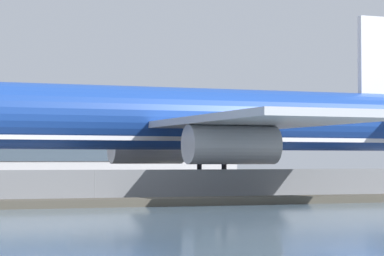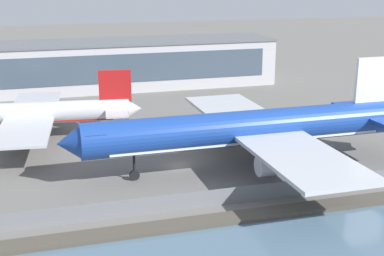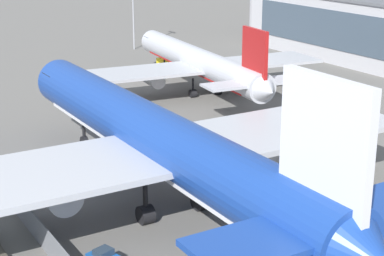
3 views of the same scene
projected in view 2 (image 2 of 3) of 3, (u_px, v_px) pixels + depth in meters
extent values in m
plane|color=#66635E|center=(178.00, 166.00, 85.02)|extent=(500.00, 500.00, 0.00)
cube|color=#474238|center=(220.00, 220.00, 66.06)|extent=(320.00, 3.00, 0.50)
cube|color=slate|center=(209.00, 199.00, 69.95)|extent=(280.00, 0.08, 2.33)
cylinder|color=slate|center=(209.00, 199.00, 69.95)|extent=(0.10, 0.10, 2.33)
cylinder|color=#193D93|center=(247.00, 128.00, 82.32)|extent=(50.90, 5.57, 5.39)
cone|color=#193D93|center=(69.00, 143.00, 74.98)|extent=(3.52, 5.13, 5.12)
cube|color=#232D3D|center=(94.00, 136.00, 75.75)|extent=(2.98, 4.59, 1.62)
cube|color=silver|center=(247.00, 137.00, 82.74)|extent=(43.26, 4.46, 0.97)
cube|color=#B7BABF|center=(299.00, 155.00, 71.97)|extent=(11.28, 24.46, 0.54)
cube|color=#B7BABF|center=(234.00, 112.00, 94.44)|extent=(11.28, 24.46, 0.54)
cylinder|color=#B7BABF|center=(282.00, 164.00, 73.84)|extent=(7.13, 2.99, 2.96)
cylinder|color=#B7BABF|center=(230.00, 125.00, 92.72)|extent=(7.13, 2.99, 2.96)
cube|color=silver|center=(376.00, 85.00, 86.91)|extent=(7.63, 0.67, 9.16)
cube|color=#193D93|center=(358.00, 108.00, 92.43)|extent=(5.12, 8.97, 0.43)
cylinder|color=black|center=(134.00, 165.00, 78.67)|extent=(0.38, 0.38, 3.15)
cylinder|color=black|center=(134.00, 175.00, 79.11)|extent=(1.51, 0.60, 1.51)
cylinder|color=black|center=(275.00, 158.00, 81.89)|extent=(0.43, 0.43, 3.15)
cylinder|color=black|center=(275.00, 167.00, 82.33)|extent=(1.74, 1.22, 1.73)
cylinder|color=black|center=(260.00, 146.00, 87.10)|extent=(0.43, 0.43, 3.15)
cylinder|color=black|center=(260.00, 156.00, 87.54)|extent=(1.74, 1.22, 1.73)
cylinder|color=silver|center=(19.00, 114.00, 97.00)|extent=(39.94, 8.30, 4.03)
cone|color=silver|center=(135.00, 109.00, 100.53)|extent=(3.00, 3.89, 3.63)
cube|color=#B21919|center=(20.00, 120.00, 97.32)|extent=(33.92, 6.86, 0.73)
cube|color=#B7BABF|center=(24.00, 131.00, 88.47)|extent=(10.75, 19.91, 0.40)
cube|color=#B7BABF|center=(36.00, 104.00, 106.49)|extent=(10.75, 19.91, 0.40)
cylinder|color=#B7BABF|center=(19.00, 136.00, 90.08)|extent=(5.77, 2.81, 2.22)
cylinder|color=#B7BABF|center=(29.00, 112.00, 105.22)|extent=(5.77, 2.81, 2.22)
cube|color=#B21919|center=(115.00, 88.00, 98.81)|extent=(5.98, 1.13, 6.85)
cube|color=silver|center=(117.00, 113.00, 96.56)|extent=(4.71, 7.38, 0.32)
cube|color=silver|center=(115.00, 104.00, 103.16)|extent=(4.71, 7.38, 0.32)
cylinder|color=black|center=(35.00, 133.00, 96.37)|extent=(0.32, 0.32, 2.36)
cylinder|color=black|center=(36.00, 139.00, 96.70)|extent=(1.39, 1.04, 1.30)
cylinder|color=black|center=(37.00, 127.00, 100.37)|extent=(0.32, 0.32, 2.36)
cylinder|color=black|center=(38.00, 133.00, 100.70)|extent=(1.39, 1.04, 1.30)
cube|color=#19519E|center=(331.00, 178.00, 78.17)|extent=(3.53, 2.46, 1.11)
cube|color=#283847|center=(330.00, 173.00, 77.74)|extent=(1.44, 1.55, 0.50)
cylinder|color=black|center=(330.00, 183.00, 77.22)|extent=(0.73, 0.41, 0.70)
cylinder|color=black|center=(323.00, 180.00, 78.31)|extent=(0.73, 0.41, 0.70)
cylinder|color=black|center=(339.00, 180.00, 78.26)|extent=(0.73, 0.41, 0.70)
cylinder|color=black|center=(332.00, 177.00, 79.35)|extent=(0.73, 0.41, 0.70)
cube|color=#B2B2B7|center=(91.00, 66.00, 139.67)|extent=(97.02, 17.55, 11.89)
cube|color=#3D4C5B|center=(95.00, 70.00, 131.34)|extent=(89.26, 0.16, 7.14)
cube|color=#5B5E63|center=(90.00, 43.00, 137.92)|extent=(97.62, 18.15, 0.50)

